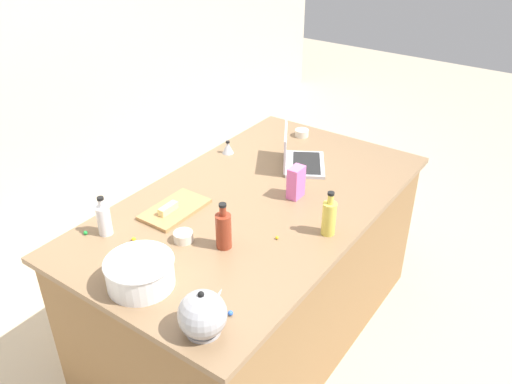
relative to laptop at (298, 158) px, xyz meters
name	(u,v)px	position (x,y,z in m)	size (l,w,h in m)	color
ground_plane	(256,328)	(-0.45, -0.02, -0.95)	(12.00, 12.00, 0.00)	#B7A88E
island_counter	(256,269)	(-0.45, -0.02, -0.50)	(1.95, 1.12, 0.90)	olive
laptop	(298,158)	(0.00, 0.00, 0.00)	(0.38, 0.35, 0.22)	#B7B7BC
mixing_bowl_large	(140,272)	(-1.25, -0.02, 0.02)	(0.28, 0.28, 0.12)	white
bottle_soy	(224,230)	(-0.85, -0.13, 0.04)	(0.07, 0.07, 0.22)	maroon
bottle_vinegar	(104,219)	(-1.09, 0.38, 0.03)	(0.06, 0.06, 0.20)	white
bottle_oil	(329,217)	(-0.50, -0.46, 0.04)	(0.06, 0.06, 0.22)	#DBC64C
kettle	(203,315)	(-1.30, -0.39, 0.03)	(0.21, 0.18, 0.20)	#ADADB2
cutting_board	(175,209)	(-0.76, 0.25, -0.04)	(0.34, 0.20, 0.02)	#AD7F4C
butter_stick_left	(168,209)	(-0.81, 0.25, -0.01)	(0.11, 0.04, 0.04)	#F4E58C
ramekin_small	(302,133)	(0.36, 0.19, -0.02)	(0.09, 0.09, 0.04)	beige
ramekin_medium	(183,237)	(-0.92, 0.05, -0.02)	(0.09, 0.09, 0.04)	beige
kitchen_timer	(228,148)	(-0.10, 0.43, -0.01)	(0.07, 0.07, 0.08)	#B2B2B7
candy_bag	(296,182)	(-0.30, -0.17, 0.04)	(0.09, 0.06, 0.17)	pink
candy_0	(277,238)	(-0.67, -0.29, -0.04)	(0.02, 0.02, 0.02)	yellow
candy_1	(230,313)	(-1.18, -0.42, -0.04)	(0.02, 0.02, 0.02)	blue
candy_2	(311,167)	(0.01, -0.08, -0.04)	(0.02, 0.02, 0.02)	red
candy_3	(134,239)	(-1.06, 0.23, -0.04)	(0.02, 0.02, 0.02)	yellow
candy_4	(85,233)	(-1.15, 0.45, -0.04)	(0.02, 0.02, 0.02)	green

